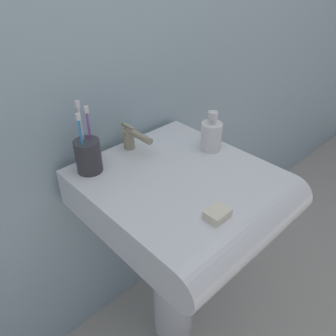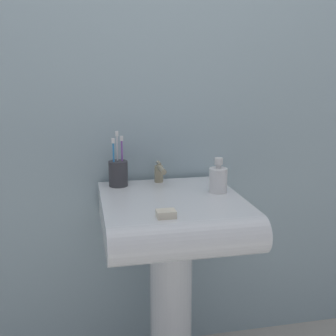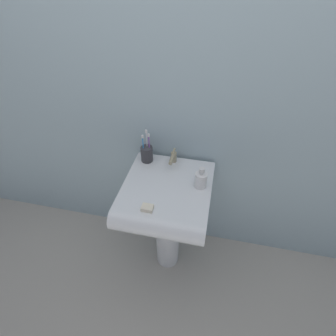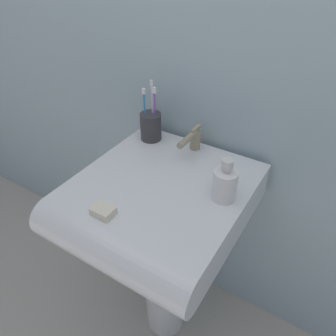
% 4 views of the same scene
% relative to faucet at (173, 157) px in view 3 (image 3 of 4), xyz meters
% --- Properties ---
extents(ground_plane, '(6.00, 6.00, 0.00)m').
position_rel_faucet_xyz_m(ground_plane, '(0.01, -0.20, -0.86)').
color(ground_plane, '#ADA89E').
rests_on(ground_plane, ground).
extents(wall_back, '(5.00, 0.05, 2.40)m').
position_rel_faucet_xyz_m(wall_back, '(0.01, 0.11, 0.34)').
color(wall_back, '#9EB7C1').
rests_on(wall_back, ground).
extents(sink_pedestal, '(0.17, 0.17, 0.69)m').
position_rel_faucet_xyz_m(sink_pedestal, '(0.01, -0.20, -0.52)').
color(sink_pedestal, white).
rests_on(sink_pedestal, ground).
extents(sink_basin, '(0.52, 0.58, 0.13)m').
position_rel_faucet_xyz_m(sink_basin, '(0.01, -0.25, -0.11)').
color(sink_basin, white).
rests_on(sink_basin, sink_pedestal).
extents(faucet, '(0.04, 0.14, 0.09)m').
position_rel_faucet_xyz_m(faucet, '(0.00, 0.00, 0.00)').
color(faucet, tan).
rests_on(faucet, sink_basin).
extents(toothbrush_cup, '(0.08, 0.08, 0.22)m').
position_rel_faucet_xyz_m(toothbrush_cup, '(-0.17, -0.01, 0.01)').
color(toothbrush_cup, '#38383D').
rests_on(toothbrush_cup, sink_basin).
extents(soap_bottle, '(0.07, 0.07, 0.13)m').
position_rel_faucet_xyz_m(soap_bottle, '(0.20, -0.17, 0.00)').
color(soap_bottle, white).
rests_on(soap_bottle, sink_basin).
extents(bar_soap, '(0.06, 0.05, 0.02)m').
position_rel_faucet_xyz_m(bar_soap, '(-0.06, -0.41, -0.04)').
color(bar_soap, silver).
rests_on(bar_soap, sink_basin).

